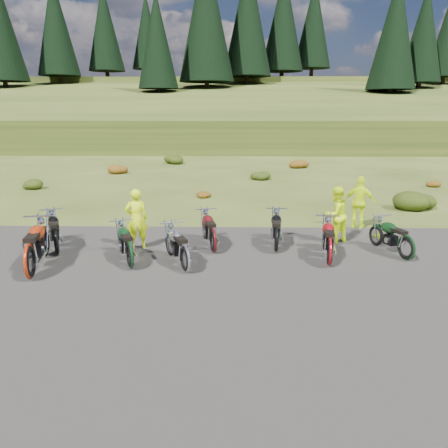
{
  "coord_description": "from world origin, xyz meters",
  "views": [
    {
      "loc": [
        1.05,
        -10.13,
        3.83
      ],
      "look_at": [
        0.78,
        1.4,
        0.81
      ],
      "focal_mm": 35.0,
      "sensor_mm": 36.0,
      "label": 1
    }
  ],
  "objects_px": {
    "person_middle": "(136,220)",
    "motorcycle_3": "(185,273)",
    "motorcycle_7": "(405,261)",
    "motorcycle_0": "(58,255)"
  },
  "relations": [
    {
      "from": "motorcycle_0",
      "to": "person_middle",
      "type": "height_order",
      "value": "person_middle"
    },
    {
      "from": "motorcycle_3",
      "to": "person_middle",
      "type": "distance_m",
      "value": 2.57
    },
    {
      "from": "motorcycle_3",
      "to": "person_middle",
      "type": "xyz_separation_m",
      "value": [
        -1.56,
        1.86,
        0.85
      ]
    },
    {
      "from": "motorcycle_7",
      "to": "person_middle",
      "type": "relative_size",
      "value": 1.1
    },
    {
      "from": "person_middle",
      "to": "motorcycle_3",
      "type": "bearing_deg",
      "value": 114.44
    },
    {
      "from": "motorcycle_7",
      "to": "person_middle",
      "type": "height_order",
      "value": "person_middle"
    },
    {
      "from": "motorcycle_0",
      "to": "motorcycle_7",
      "type": "height_order",
      "value": "motorcycle_0"
    },
    {
      "from": "motorcycle_7",
      "to": "person_middle",
      "type": "xyz_separation_m",
      "value": [
        -7.22,
        0.84,
        0.85
      ]
    },
    {
      "from": "motorcycle_0",
      "to": "motorcycle_7",
      "type": "relative_size",
      "value": 1.09
    },
    {
      "from": "motorcycle_3",
      "to": "motorcycle_7",
      "type": "relative_size",
      "value": 1.04
    }
  ]
}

